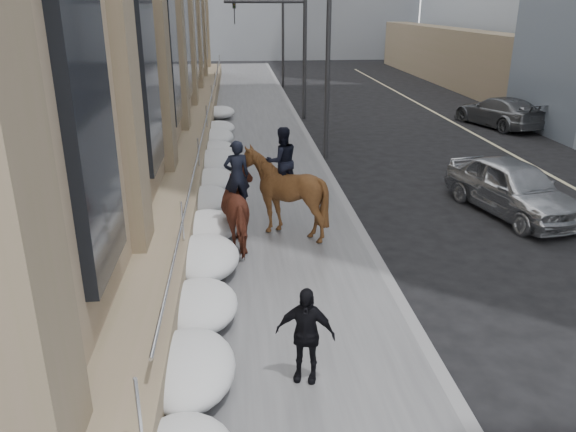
% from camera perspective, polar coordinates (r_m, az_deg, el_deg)
% --- Properties ---
extents(ground, '(140.00, 140.00, 0.00)m').
position_cam_1_polar(ground, '(9.36, -0.72, -17.01)').
color(ground, black).
rests_on(ground, ground).
extents(sidewalk, '(5.00, 80.00, 0.12)m').
position_cam_1_polar(sidewalk, '(18.28, -3.24, 2.70)').
color(sidewalk, '#49494B').
rests_on(sidewalk, ground).
extents(curb, '(0.24, 80.00, 0.12)m').
position_cam_1_polar(curb, '(18.55, 4.88, 2.93)').
color(curb, slate).
rests_on(curb, ground).
extents(lane_line, '(0.15, 70.00, 0.01)m').
position_cam_1_polar(lane_line, '(21.38, 26.19, 3.09)').
color(lane_line, '#BFB78C').
rests_on(lane_line, ground).
extents(streetlight_mid, '(1.71, 0.24, 8.00)m').
position_cam_1_polar(streetlight_mid, '(21.65, 3.69, 17.73)').
color(streetlight_mid, '#2D2D30').
rests_on(streetlight_mid, ground).
extents(streetlight_far, '(1.71, 0.24, 8.00)m').
position_cam_1_polar(streetlight_far, '(41.52, -0.75, 19.24)').
color(streetlight_far, '#2D2D30').
rests_on(streetlight_far, ground).
extents(traffic_signal, '(4.10, 0.22, 6.00)m').
position_cam_1_polar(traffic_signal, '(29.54, -0.15, 17.47)').
color(traffic_signal, '#2D2D30').
rests_on(traffic_signal, ground).
extents(snow_bank, '(1.70, 18.10, 0.76)m').
position_cam_1_polar(snow_bank, '(16.37, -7.99, 1.85)').
color(snow_bank, silver).
rests_on(snow_bank, sidewalk).
extents(mounted_horse_left, '(1.40, 2.34, 2.59)m').
position_cam_1_polar(mounted_horse_left, '(13.66, -4.65, 1.02)').
color(mounted_horse_left, '#4E2317').
rests_on(mounted_horse_left, sidewalk).
extents(mounted_horse_right, '(2.27, 2.43, 2.77)m').
position_cam_1_polar(mounted_horse_right, '(14.23, -0.60, 2.74)').
color(mounted_horse_right, '#452913').
rests_on(mounted_horse_right, sidewalk).
extents(pedestrian, '(1.01, 0.63, 1.60)m').
position_cam_1_polar(pedestrian, '(8.91, 1.76, -11.91)').
color(pedestrian, black).
rests_on(pedestrian, sidewalk).
extents(car_silver, '(2.86, 4.95, 1.59)m').
position_cam_1_polar(car_silver, '(17.35, 21.88, 2.73)').
color(car_silver, '#A9ACB1').
rests_on(car_silver, ground).
extents(car_grey, '(3.38, 5.40, 1.46)m').
position_cam_1_polar(car_grey, '(29.90, 20.63, 9.88)').
color(car_grey, '#56585D').
rests_on(car_grey, ground).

